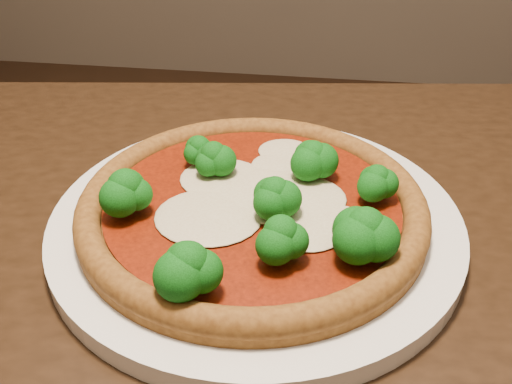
# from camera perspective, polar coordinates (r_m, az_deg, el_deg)

# --- Properties ---
(dining_table) EXTENTS (1.32, 0.94, 0.75)m
(dining_table) POSITION_cam_1_polar(r_m,az_deg,el_deg) (0.52, -3.86, -17.16)
(dining_table) COLOR black
(dining_table) RESTS_ON floor
(plate) EXTENTS (0.35, 0.35, 0.02)m
(plate) POSITION_cam_1_polar(r_m,az_deg,el_deg) (0.50, -0.00, -2.96)
(plate) COLOR white
(plate) RESTS_ON dining_table
(pizza) EXTENTS (0.30, 0.30, 0.06)m
(pizza) POSITION_cam_1_polar(r_m,az_deg,el_deg) (0.48, -0.23, -1.23)
(pizza) COLOR brown
(pizza) RESTS_ON plate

